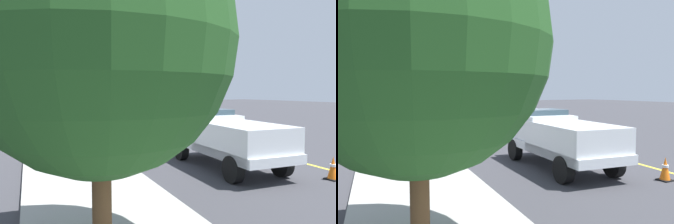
% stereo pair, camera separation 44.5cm
% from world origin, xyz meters
% --- Properties ---
extents(ground, '(120.00, 120.00, 0.00)m').
position_xyz_m(ground, '(0.00, 0.00, 0.00)').
color(ground, '#38383D').
extents(sidewalk_far_side, '(60.02, 10.35, 0.12)m').
position_xyz_m(sidewalk_far_side, '(0.93, 8.18, 0.06)').
color(sidewalk_far_side, '#9E9E99').
rests_on(sidewalk_far_side, ground).
extents(lane_centre_stripe, '(49.70, 5.80, 0.01)m').
position_xyz_m(lane_centre_stripe, '(0.00, 0.00, 0.00)').
color(lane_centre_stripe, yellow).
rests_on(lane_centre_stripe, ground).
extents(utility_bucket_truck, '(8.43, 3.41, 6.72)m').
position_xyz_m(utility_bucket_truck, '(2.34, 2.94, 1.61)').
color(utility_bucket_truck, white).
rests_on(utility_bucket_truck, ground).
extents(service_pickup_truck, '(5.80, 2.72, 2.06)m').
position_xyz_m(service_pickup_truck, '(-8.70, 4.17, 1.12)').
color(service_pickup_truck, silver).
rests_on(service_pickup_truck, ground).
extents(passing_minivan, '(4.98, 2.43, 1.69)m').
position_xyz_m(passing_minivan, '(8.88, -3.27, 0.97)').
color(passing_minivan, navy).
rests_on(passing_minivan, ground).
extents(traffic_cone_leading, '(0.40, 0.40, 0.74)m').
position_xyz_m(traffic_cone_leading, '(-11.66, 2.32, 0.36)').
color(traffic_cone_leading, black).
rests_on(traffic_cone_leading, ground).
extents(traffic_cone_mid_front, '(0.40, 0.40, 0.74)m').
position_xyz_m(traffic_cone_mid_front, '(-2.77, 1.38, 0.36)').
color(traffic_cone_mid_front, black).
rests_on(traffic_cone_mid_front, ground).
extents(traffic_cone_mid_rear, '(0.40, 0.40, 0.85)m').
position_xyz_m(traffic_cone_mid_rear, '(6.33, 0.38, 0.42)').
color(traffic_cone_mid_rear, black).
rests_on(traffic_cone_mid_rear, ground).
extents(traffic_signal_mast, '(6.89, 1.08, 8.81)m').
position_xyz_m(traffic_signal_mast, '(5.64, 6.62, 6.31)').
color(traffic_signal_mast, gray).
rests_on(traffic_signal_mast, ground).
extents(street_tree_left, '(4.35, 4.35, 5.77)m').
position_xyz_m(street_tree_left, '(-12.90, 10.26, 3.59)').
color(street_tree_left, brown).
rests_on(street_tree_left, ground).
extents(street_tree_right, '(3.96, 3.96, 6.44)m').
position_xyz_m(street_tree_right, '(10.44, 8.62, 4.44)').
color(street_tree_right, brown).
rests_on(street_tree_right, ground).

